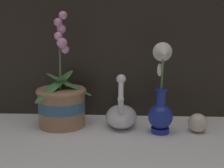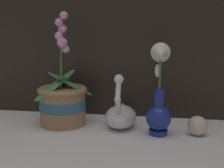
{
  "view_description": "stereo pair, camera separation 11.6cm",
  "coord_description": "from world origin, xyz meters",
  "px_view_note": "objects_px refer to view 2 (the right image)",
  "views": [
    {
      "loc": [
        0.02,
        -1.01,
        0.39
      ],
      "look_at": [
        -0.04,
        0.13,
        0.16
      ],
      "focal_mm": 50.0,
      "sensor_mm": 36.0,
      "label": 1
    },
    {
      "loc": [
        0.14,
        -1.0,
        0.39
      ],
      "look_at": [
        -0.04,
        0.13,
        0.16
      ],
      "focal_mm": 50.0,
      "sensor_mm": 36.0,
      "label": 2
    }
  ],
  "objects_px": {
    "swan_figurine": "(121,115)",
    "glass_sphere": "(197,126)",
    "blue_vase": "(159,101)",
    "orchid_potted_plant": "(63,101)"
  },
  "relations": [
    {
      "from": "swan_figurine",
      "to": "glass_sphere",
      "type": "bearing_deg",
      "value": -9.59
    },
    {
      "from": "blue_vase",
      "to": "swan_figurine",
      "type": "bearing_deg",
      "value": 154.82
    },
    {
      "from": "orchid_potted_plant",
      "to": "glass_sphere",
      "type": "bearing_deg",
      "value": -5.39
    },
    {
      "from": "orchid_potted_plant",
      "to": "swan_figurine",
      "type": "xyz_separation_m",
      "value": [
        0.22,
        -0.0,
        -0.04
      ]
    },
    {
      "from": "swan_figurine",
      "to": "blue_vase",
      "type": "height_order",
      "value": "blue_vase"
    },
    {
      "from": "glass_sphere",
      "to": "swan_figurine",
      "type": "bearing_deg",
      "value": 170.41
    },
    {
      "from": "glass_sphere",
      "to": "orchid_potted_plant",
      "type": "bearing_deg",
      "value": 174.61
    },
    {
      "from": "orchid_potted_plant",
      "to": "swan_figurine",
      "type": "distance_m",
      "value": 0.23
    },
    {
      "from": "swan_figurine",
      "to": "glass_sphere",
      "type": "height_order",
      "value": "swan_figurine"
    },
    {
      "from": "orchid_potted_plant",
      "to": "glass_sphere",
      "type": "relative_size",
      "value": 6.16
    }
  ]
}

